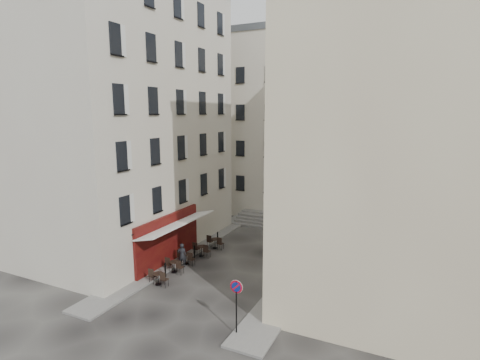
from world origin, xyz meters
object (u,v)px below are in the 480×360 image
Objects in this scene: no_parking_sign at (236,297)px; bistro_table_a at (159,277)px; pedestrian at (182,255)px; bistro_table_b at (175,266)px.

no_parking_sign is 7.28m from bistro_table_a.
bistro_table_b is at bearing 72.53° from pedestrian.
pedestrian is (-6.88, 5.63, -1.12)m from no_parking_sign.
bistro_table_a is at bearing 159.21° from no_parking_sign.
no_parking_sign is at bearing -34.09° from bistro_table_b.
pedestrian is at bearing 141.92° from no_parking_sign.
no_parking_sign is 2.04× the size of bistro_table_a.
no_parking_sign reaches higher than bistro_table_b.
no_parking_sign is 8.96m from pedestrian.
no_parking_sign is 1.65× the size of pedestrian.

